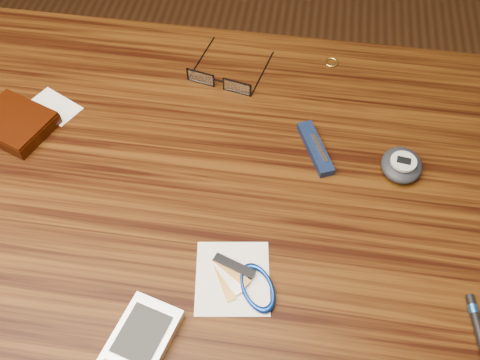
% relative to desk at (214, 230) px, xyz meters
% --- Properties ---
extents(desk, '(1.00, 0.70, 0.75)m').
position_rel_desk_xyz_m(desk, '(0.00, 0.00, 0.00)').
color(desk, '#391E09').
rests_on(desk, ground).
extents(wallet_and_card, '(0.15, 0.15, 0.02)m').
position_rel_desk_xyz_m(wallet_and_card, '(-0.31, 0.07, 0.11)').
color(wallet_and_card, black).
rests_on(wallet_and_card, desk).
extents(eyeglasses, '(0.13, 0.13, 0.02)m').
position_rel_desk_xyz_m(eyeglasses, '(-0.02, 0.21, 0.11)').
color(eyeglasses, black).
rests_on(eyeglasses, desk).
extents(gold_ring, '(0.03, 0.03, 0.00)m').
position_rel_desk_xyz_m(gold_ring, '(0.15, 0.29, 0.10)').
color(gold_ring, '#D7BF5D').
rests_on(gold_ring, desk).
extents(pda_phone, '(0.09, 0.13, 0.02)m').
position_rel_desk_xyz_m(pda_phone, '(-0.04, -0.23, 0.11)').
color(pda_phone, silver).
rests_on(pda_phone, desk).
extents(pedometer, '(0.06, 0.07, 0.03)m').
position_rel_desk_xyz_m(pedometer, '(0.26, 0.08, 0.11)').
color(pedometer, black).
rests_on(pedometer, desk).
extents(notepad_keys, '(0.12, 0.11, 0.01)m').
position_rel_desk_xyz_m(notepad_keys, '(0.07, -0.13, 0.11)').
color(notepad_keys, white).
rests_on(notepad_keys, desk).
extents(pocket_knife, '(0.06, 0.10, 0.01)m').
position_rel_desk_xyz_m(pocket_knife, '(0.14, 0.09, 0.11)').
color(pocket_knife, black).
rests_on(pocket_knife, desk).
extents(black_blue_pen, '(0.02, 0.08, 0.01)m').
position_rel_desk_xyz_m(black_blue_pen, '(0.34, -0.14, 0.11)').
color(black_blue_pen, black).
rests_on(black_blue_pen, desk).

